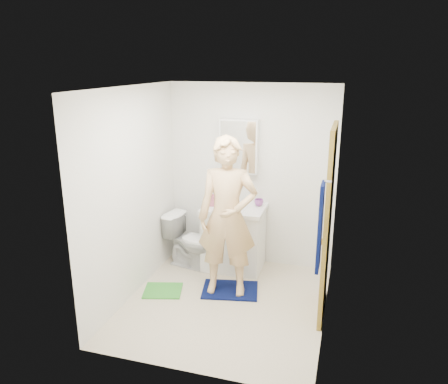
{
  "coord_description": "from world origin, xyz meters",
  "views": [
    {
      "loc": [
        1.23,
        -4.23,
        2.64
      ],
      "look_at": [
        -0.09,
        0.25,
        1.24
      ],
      "focal_mm": 35.0,
      "sensor_mm": 36.0,
      "label": 1
    }
  ],
  "objects_px": {
    "medicine_cabinet": "(239,146)",
    "toilet": "(192,241)",
    "towel": "(320,227)",
    "vanity_cabinet": "(234,239)",
    "toothbrush_cup": "(259,202)",
    "man": "(227,217)",
    "soap_dispenser": "(211,198)"
  },
  "relations": [
    {
      "from": "toothbrush_cup",
      "to": "toilet",
      "type": "bearing_deg",
      "value": -163.62
    },
    {
      "from": "towel",
      "to": "toothbrush_cup",
      "type": "xyz_separation_m",
      "value": [
        -0.88,
        1.62,
        -0.35
      ]
    },
    {
      "from": "vanity_cabinet",
      "to": "man",
      "type": "bearing_deg",
      "value": -81.31
    },
    {
      "from": "medicine_cabinet",
      "to": "man",
      "type": "bearing_deg",
      "value": -83.47
    },
    {
      "from": "medicine_cabinet",
      "to": "soap_dispenser",
      "type": "height_order",
      "value": "medicine_cabinet"
    },
    {
      "from": "vanity_cabinet",
      "to": "toilet",
      "type": "bearing_deg",
      "value": -168.13
    },
    {
      "from": "vanity_cabinet",
      "to": "man",
      "type": "xyz_separation_m",
      "value": [
        0.1,
        -0.67,
        0.55
      ]
    },
    {
      "from": "soap_dispenser",
      "to": "man",
      "type": "bearing_deg",
      "value": -57.74
    },
    {
      "from": "vanity_cabinet",
      "to": "toothbrush_cup",
      "type": "height_order",
      "value": "toothbrush_cup"
    },
    {
      "from": "toothbrush_cup",
      "to": "man",
      "type": "bearing_deg",
      "value": -103.59
    },
    {
      "from": "toilet",
      "to": "toothbrush_cup",
      "type": "xyz_separation_m",
      "value": [
        0.84,
        0.25,
        0.54
      ]
    },
    {
      "from": "medicine_cabinet",
      "to": "toothbrush_cup",
      "type": "xyz_separation_m",
      "value": [
        0.3,
        -0.09,
        -0.7
      ]
    },
    {
      "from": "toilet",
      "to": "man",
      "type": "relative_size",
      "value": 0.39
    },
    {
      "from": "medicine_cabinet",
      "to": "towel",
      "type": "bearing_deg",
      "value": -55.39
    },
    {
      "from": "medicine_cabinet",
      "to": "toothbrush_cup",
      "type": "height_order",
      "value": "medicine_cabinet"
    },
    {
      "from": "vanity_cabinet",
      "to": "towel",
      "type": "relative_size",
      "value": 1.0
    },
    {
      "from": "toilet",
      "to": "medicine_cabinet",
      "type": "bearing_deg",
      "value": -46.88
    },
    {
      "from": "vanity_cabinet",
      "to": "toilet",
      "type": "xyz_separation_m",
      "value": [
        -0.55,
        -0.12,
        -0.04
      ]
    },
    {
      "from": "vanity_cabinet",
      "to": "toilet",
      "type": "relative_size",
      "value": 1.12
    },
    {
      "from": "toothbrush_cup",
      "to": "man",
      "type": "height_order",
      "value": "man"
    },
    {
      "from": "vanity_cabinet",
      "to": "soap_dispenser",
      "type": "bearing_deg",
      "value": -173.95
    },
    {
      "from": "vanity_cabinet",
      "to": "toilet",
      "type": "height_order",
      "value": "vanity_cabinet"
    },
    {
      "from": "toothbrush_cup",
      "to": "vanity_cabinet",
      "type": "bearing_deg",
      "value": -155.85
    },
    {
      "from": "toilet",
      "to": "toothbrush_cup",
      "type": "bearing_deg",
      "value": -62.37
    },
    {
      "from": "towel",
      "to": "toothbrush_cup",
      "type": "bearing_deg",
      "value": 118.65
    },
    {
      "from": "man",
      "to": "soap_dispenser",
      "type": "bearing_deg",
      "value": 113.9
    },
    {
      "from": "vanity_cabinet",
      "to": "toothbrush_cup",
      "type": "xyz_separation_m",
      "value": [
        0.3,
        0.13,
        0.5
      ]
    },
    {
      "from": "medicine_cabinet",
      "to": "toilet",
      "type": "height_order",
      "value": "medicine_cabinet"
    },
    {
      "from": "soap_dispenser",
      "to": "toothbrush_cup",
      "type": "relative_size",
      "value": 1.8
    },
    {
      "from": "towel",
      "to": "vanity_cabinet",
      "type": "bearing_deg",
      "value": 128.47
    },
    {
      "from": "vanity_cabinet",
      "to": "soap_dispenser",
      "type": "relative_size",
      "value": 3.87
    },
    {
      "from": "man",
      "to": "towel",
      "type": "bearing_deg",
      "value": -45.5
    }
  ]
}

